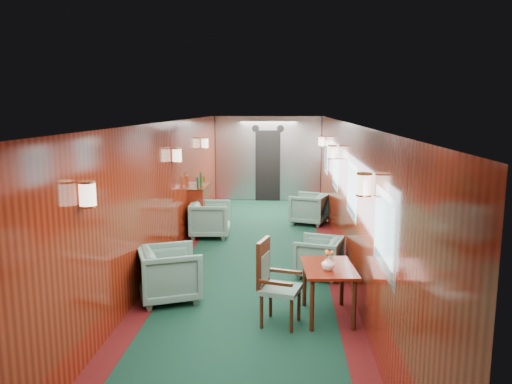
% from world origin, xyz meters
% --- Properties ---
extents(room, '(12.00, 12.10, 2.40)m').
position_xyz_m(room, '(0.00, 0.00, 1.63)').
color(room, '#0D3021').
rests_on(room, ground).
extents(bulkhead, '(2.98, 0.17, 2.39)m').
position_xyz_m(bulkhead, '(0.00, 5.91, 1.18)').
color(bulkhead, '#AEAFB5').
rests_on(bulkhead, ground).
extents(windows_right, '(0.02, 8.60, 0.80)m').
position_xyz_m(windows_right, '(1.49, 0.25, 1.45)').
color(windows_right, silver).
rests_on(windows_right, ground).
extents(wall_sconces, '(2.97, 7.97, 0.25)m').
position_xyz_m(wall_sconces, '(0.00, 0.57, 1.79)').
color(wall_sconces, beige).
rests_on(wall_sconces, ground).
extents(dining_table, '(0.70, 0.95, 0.67)m').
position_xyz_m(dining_table, '(1.08, -2.16, 0.57)').
color(dining_table, maroon).
rests_on(dining_table, ground).
extents(side_chair, '(0.57, 0.59, 1.06)m').
position_xyz_m(side_chair, '(0.39, -2.37, 0.57)').
color(side_chair, '#224F49').
rests_on(side_chair, ground).
extents(credenza, '(0.34, 1.08, 1.25)m').
position_xyz_m(credenza, '(-1.34, 2.36, 0.50)').
color(credenza, maroon).
rests_on(credenza, ground).
extents(flower_vase, '(0.18, 0.18, 0.17)m').
position_xyz_m(flower_vase, '(1.07, -2.29, 0.76)').
color(flower_vase, white).
rests_on(flower_vase, dining_table).
extents(armchair_left_near, '(1.05, 1.03, 0.74)m').
position_xyz_m(armchair_left_near, '(-1.05, -1.69, 0.37)').
color(armchair_left_near, '#224F49').
rests_on(armchair_left_near, ground).
extents(armchair_left_far, '(0.84, 0.82, 0.73)m').
position_xyz_m(armchair_left_far, '(-1.02, 1.73, 0.37)').
color(armchair_left_far, '#224F49').
rests_on(armchair_left_far, ground).
extents(armchair_right_near, '(0.86, 0.84, 0.63)m').
position_xyz_m(armchair_right_near, '(1.06, -0.58, 0.31)').
color(armchair_right_near, '#224F49').
rests_on(armchair_right_near, ground).
extents(armchair_right_far, '(0.97, 0.96, 0.70)m').
position_xyz_m(armchair_right_far, '(1.05, 3.03, 0.35)').
color(armchair_right_far, '#224F49').
rests_on(armchair_right_far, ground).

